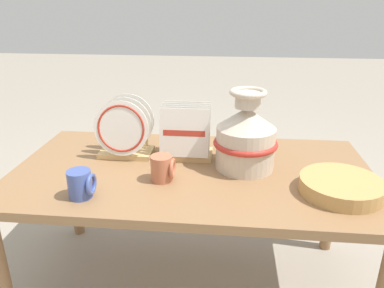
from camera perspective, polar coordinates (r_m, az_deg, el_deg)
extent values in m
plane|color=gray|center=(1.86, 0.00, -20.47)|extent=(14.00, 14.00, 0.00)
cube|color=olive|center=(1.53, 0.00, -4.43)|extent=(1.45, 0.78, 0.03)
cylinder|color=olive|center=(1.63, -27.00, -17.54)|extent=(0.06, 0.06, 0.55)
cylinder|color=olive|center=(2.13, -17.52, -6.51)|extent=(0.06, 0.06, 0.55)
cylinder|color=olive|center=(2.04, 20.51, -8.25)|extent=(0.06, 0.06, 0.55)
cylinder|color=beige|center=(1.52, 8.10, -0.59)|extent=(0.24, 0.24, 0.17)
cone|color=beige|center=(1.48, 8.36, 3.99)|extent=(0.24, 0.24, 0.08)
cylinder|color=beige|center=(1.46, 8.51, 6.64)|extent=(0.10, 0.10, 0.06)
torus|color=beige|center=(1.45, 8.58, 7.77)|extent=(0.15, 0.15, 0.02)
torus|color=#B72D23|center=(1.51, 8.14, 0.13)|extent=(0.26, 0.26, 0.02)
cube|color=tan|center=(1.68, -9.93, -1.26)|extent=(0.23, 0.13, 0.02)
cylinder|color=tan|center=(1.73, -12.12, 0.96)|extent=(0.01, 0.01, 0.07)
cylinder|color=tan|center=(1.69, -6.94, 0.77)|extent=(0.01, 0.01, 0.07)
cylinder|color=white|center=(1.58, -10.76, 2.33)|extent=(0.23, 0.04, 0.23)
torus|color=#B23323|center=(1.58, -10.78, 2.31)|extent=(0.20, 0.04, 0.20)
cylinder|color=white|center=(1.64, -10.22, 2.98)|extent=(0.23, 0.04, 0.23)
cylinder|color=white|center=(1.69, -9.71, 3.60)|extent=(0.23, 0.04, 0.23)
cube|color=tan|center=(1.64, -0.95, -1.52)|extent=(0.23, 0.13, 0.02)
cylinder|color=tan|center=(1.68, -3.46, 0.76)|extent=(0.01, 0.01, 0.07)
cylinder|color=tan|center=(1.66, 2.00, 0.56)|extent=(0.01, 0.01, 0.07)
cube|color=white|center=(1.54, -1.22, 1.66)|extent=(0.21, 0.04, 0.20)
cube|color=white|center=(1.57, -1.09, 2.01)|extent=(0.21, 0.04, 0.20)
cube|color=white|center=(1.60, -0.97, 2.35)|extent=(0.21, 0.04, 0.20)
cube|color=white|center=(1.62, -0.86, 2.68)|extent=(0.21, 0.04, 0.20)
cube|color=white|center=(1.65, -0.74, 2.99)|extent=(0.21, 0.04, 0.20)
cube|color=#B23323|center=(1.54, -1.23, 1.64)|extent=(0.17, 0.01, 0.02)
cylinder|color=tan|center=(1.45, 21.65, -6.80)|extent=(0.29, 0.29, 0.01)
cylinder|color=tan|center=(1.44, 21.70, -6.49)|extent=(0.29, 0.29, 0.01)
cylinder|color=tan|center=(1.44, 21.75, -6.17)|extent=(0.29, 0.29, 0.01)
cylinder|color=tan|center=(1.43, 21.80, -5.85)|extent=(0.29, 0.29, 0.01)
cylinder|color=tan|center=(1.43, 21.85, -5.53)|extent=(0.29, 0.29, 0.01)
cylinder|color=tan|center=(1.43, 21.90, -5.21)|extent=(0.29, 0.29, 0.01)
cylinder|color=#42569E|center=(1.36, -16.74, -5.87)|extent=(0.08, 0.08, 0.10)
torus|color=#42569E|center=(1.34, -15.10, -5.93)|extent=(0.01, 0.08, 0.08)
cylinder|color=#B76647|center=(1.42, -4.66, -3.71)|extent=(0.08, 0.08, 0.10)
torus|color=#B76647|center=(1.41, -3.00, -3.72)|extent=(0.01, 0.08, 0.08)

